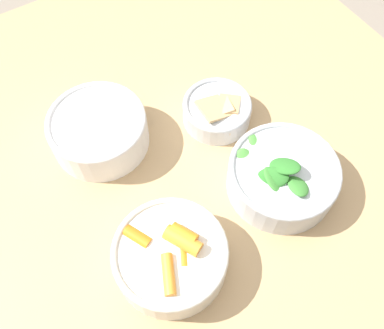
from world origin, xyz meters
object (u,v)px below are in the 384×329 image
at_px(bowl_greens, 282,176).
at_px(bowl_beans_hotdog, 99,131).
at_px(bowl_carrots, 171,256).
at_px(bowl_cookies, 217,110).

relative_size(bowl_greens, bowl_beans_hotdog, 1.06).
relative_size(bowl_carrots, bowl_beans_hotdog, 1.00).
height_order(bowl_carrots, bowl_greens, bowl_greens).
height_order(bowl_greens, bowl_beans_hotdog, bowl_greens).
height_order(bowl_carrots, bowl_beans_hotdog, bowl_carrots).
distance_m(bowl_carrots, bowl_greens, 0.23).
distance_m(bowl_greens, bowl_beans_hotdog, 0.33).
distance_m(bowl_carrots, bowl_cookies, 0.29).
bearing_deg(bowl_cookies, bowl_carrots, 132.29).
relative_size(bowl_carrots, bowl_cookies, 1.37).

